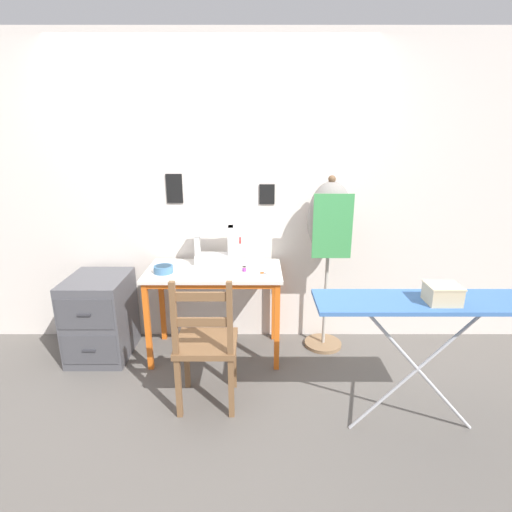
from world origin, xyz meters
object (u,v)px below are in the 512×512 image
sewing_machine (221,246)px  fabric_bowl (164,269)px  thread_spool_near_machine (245,269)px  storage_box (443,294)px  dress_form (330,227)px  wooden_chair (207,345)px  scissors (266,274)px  filing_cabinet (101,316)px  thread_spool_mid_table (251,266)px  ironing_board (427,308)px

sewing_machine → fabric_bowl: 0.50m
sewing_machine → thread_spool_near_machine: sewing_machine is taller
storage_box → dress_form: bearing=112.8°
thread_spool_near_machine → wooden_chair: 0.73m
scissors → wooden_chair: bearing=-125.9°
wooden_chair → dress_form: 1.35m
thread_spool_near_machine → storage_box: storage_box is taller
thread_spool_near_machine → filing_cabinet: 1.26m
thread_spool_mid_table → storage_box: bearing=-41.6°
sewing_machine → filing_cabinet: (-0.99, -0.17, -0.56)m
fabric_bowl → dress_form: bearing=8.5°
filing_cabinet → storage_box: storage_box is taller
filing_cabinet → dress_form: size_ratio=0.46×
ironing_board → sewing_machine: bearing=140.0°
thread_spool_near_machine → filing_cabinet: (-1.19, 0.04, -0.43)m
thread_spool_mid_table → wooden_chair: size_ratio=0.05×
fabric_bowl → storage_box: (1.75, -0.87, 0.15)m
sewing_machine → wooden_chair: (-0.04, -0.82, -0.44)m
thread_spool_near_machine → storage_box: bearing=-38.5°
dress_form → storage_box: 1.16m
ironing_board → thread_spool_mid_table: bearing=137.8°
storage_box → scissors: bearing=138.9°
filing_cabinet → ironing_board: ironing_board is taller
scissors → thread_spool_near_machine: 0.18m
wooden_chair → dress_form: size_ratio=0.64×
sewing_machine → filing_cabinet: size_ratio=0.55×
fabric_bowl → ironing_board: size_ratio=0.12×
ironing_board → storage_box: 0.13m
thread_spool_mid_table → storage_box: 1.46m
scissors → ironing_board: 1.21m
sewing_machine → wooden_chair: sewing_machine is taller
thread_spool_near_machine → storage_box: 1.45m
fabric_bowl → dress_form: (1.31, 0.20, 0.29)m
sewing_machine → thread_spool_mid_table: sewing_machine is taller
ironing_board → scissors: bearing=138.3°
sewing_machine → scissors: bearing=-35.4°
scissors → dress_form: dress_form is taller
thread_spool_near_machine → dress_form: size_ratio=0.03×
thread_spool_near_machine → storage_box: size_ratio=0.22×
thread_spool_near_machine → thread_spool_mid_table: 0.08m
thread_spool_near_machine → ironing_board: 1.37m
thread_spool_mid_table → ironing_board: bearing=-42.2°
wooden_chair → ironing_board: wooden_chair is taller
storage_box → ironing_board: bearing=148.7°
thread_spool_near_machine → sewing_machine: bearing=135.0°
ironing_board → dress_form: bearing=110.5°
sewing_machine → fabric_bowl: sewing_machine is taller
wooden_chair → filing_cabinet: 1.16m
thread_spool_mid_table → filing_cabinet: thread_spool_mid_table is taller
dress_form → storage_box: (0.45, -1.07, -0.13)m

